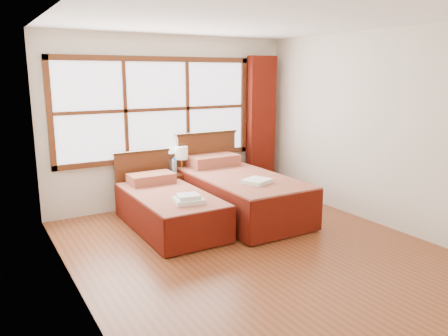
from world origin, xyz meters
TOP-DOWN VIEW (x-y plane):
  - floor at (0.00, 0.00)m, footprint 4.50×4.50m
  - ceiling at (0.00, 0.00)m, footprint 4.50×4.50m
  - wall_back at (0.00, 2.25)m, footprint 4.00×0.00m
  - wall_left at (-2.00, 0.00)m, footprint 0.00×4.50m
  - wall_right at (2.00, 0.00)m, footprint 0.00×4.50m
  - window at (-0.25, 2.21)m, footprint 3.16×0.06m
  - curtain at (1.60, 2.11)m, footprint 0.50×0.16m
  - bed_left at (-0.55, 1.20)m, footprint 0.94×1.96m
  - bed_right at (0.55, 1.20)m, footprint 1.14×2.22m
  - nightstand at (-0.01, 1.99)m, footprint 0.40×0.40m
  - towels_left at (-0.51, 0.63)m, footprint 0.40×0.37m
  - towels_right at (0.51, 0.65)m, footprint 0.43×0.40m
  - lamp at (0.07, 2.08)m, footprint 0.20×0.20m
  - bottle_near at (-0.11, 1.96)m, footprint 0.06×0.06m
  - bottle_far at (-0.08, 2.00)m, footprint 0.07×0.07m

SIDE VIEW (x-z plane):
  - floor at x=0.00m, z-range 0.00..0.00m
  - nightstand at x=-0.01m, z-range 0.00..0.54m
  - bed_left at x=-0.55m, z-range -0.18..0.73m
  - bed_right at x=0.55m, z-range -0.22..0.90m
  - towels_left at x=-0.51m, z-range 0.48..0.58m
  - towels_right at x=0.51m, z-range 0.60..0.65m
  - bottle_near at x=-0.11m, z-range 0.53..0.77m
  - bottle_far at x=-0.08m, z-range 0.53..0.77m
  - lamp at x=0.07m, z-range 0.62..1.01m
  - curtain at x=1.60m, z-range 0.02..2.32m
  - wall_back at x=0.00m, z-range -0.70..3.30m
  - wall_left at x=-2.00m, z-range -0.95..3.55m
  - wall_right at x=2.00m, z-range -0.95..3.55m
  - window at x=-0.25m, z-range 0.72..2.28m
  - ceiling at x=0.00m, z-range 2.60..2.60m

